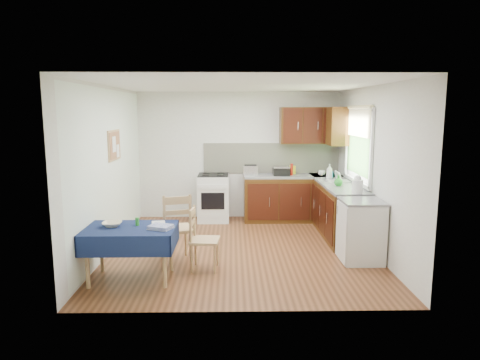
{
  "coord_description": "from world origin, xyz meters",
  "views": [
    {
      "loc": [
        -0.13,
        -6.39,
        2.12
      ],
      "look_at": [
        -0.01,
        0.23,
        1.06
      ],
      "focal_mm": 32.0,
      "sensor_mm": 36.0,
      "label": 1
    }
  ],
  "objects_px": {
    "chair_far": "(176,226)",
    "kettle": "(357,185)",
    "chair_near": "(201,237)",
    "toaster": "(250,170)",
    "dish_rack": "(338,180)",
    "dining_table": "(131,236)",
    "sandwich_press": "(281,171)"
  },
  "relations": [
    {
      "from": "chair_far",
      "to": "chair_near",
      "type": "relative_size",
      "value": 1.17
    },
    {
      "from": "dish_rack",
      "to": "kettle",
      "type": "xyz_separation_m",
      "value": [
        0.03,
        -1.07,
        0.1
      ]
    },
    {
      "from": "dining_table",
      "to": "dish_rack",
      "type": "distance_m",
      "value": 3.82
    },
    {
      "from": "sandwich_press",
      "to": "dish_rack",
      "type": "distance_m",
      "value": 1.19
    },
    {
      "from": "sandwich_press",
      "to": "kettle",
      "type": "xyz_separation_m",
      "value": [
        0.94,
        -1.84,
        0.03
      ]
    },
    {
      "from": "chair_far",
      "to": "kettle",
      "type": "relative_size",
      "value": 3.6
    },
    {
      "from": "dining_table",
      "to": "kettle",
      "type": "height_order",
      "value": "kettle"
    },
    {
      "from": "dining_table",
      "to": "kettle",
      "type": "distance_m",
      "value": 3.37
    },
    {
      "from": "dining_table",
      "to": "toaster",
      "type": "distance_m",
      "value": 3.4
    },
    {
      "from": "chair_far",
      "to": "toaster",
      "type": "distance_m",
      "value": 2.63
    },
    {
      "from": "dining_table",
      "to": "sandwich_press",
      "type": "relative_size",
      "value": 3.6
    },
    {
      "from": "sandwich_press",
      "to": "dish_rack",
      "type": "relative_size",
      "value": 0.79
    },
    {
      "from": "dining_table",
      "to": "dish_rack",
      "type": "height_order",
      "value": "dish_rack"
    },
    {
      "from": "chair_near",
      "to": "toaster",
      "type": "distance_m",
      "value": 2.78
    },
    {
      "from": "dining_table",
      "to": "chair_far",
      "type": "bearing_deg",
      "value": 46.34
    },
    {
      "from": "sandwich_press",
      "to": "kettle",
      "type": "distance_m",
      "value": 2.07
    },
    {
      "from": "toaster",
      "to": "sandwich_press",
      "type": "distance_m",
      "value": 0.59
    },
    {
      "from": "chair_far",
      "to": "kettle",
      "type": "bearing_deg",
      "value": 172.5
    },
    {
      "from": "chair_far",
      "to": "sandwich_press",
      "type": "distance_m",
      "value": 2.91
    },
    {
      "from": "dining_table",
      "to": "sandwich_press",
      "type": "bearing_deg",
      "value": 47.22
    },
    {
      "from": "dining_table",
      "to": "toaster",
      "type": "bearing_deg",
      "value": 55.61
    },
    {
      "from": "dish_rack",
      "to": "kettle",
      "type": "height_order",
      "value": "kettle"
    },
    {
      "from": "chair_far",
      "to": "dish_rack",
      "type": "distance_m",
      "value": 3.08
    },
    {
      "from": "chair_near",
      "to": "dish_rack",
      "type": "height_order",
      "value": "dish_rack"
    },
    {
      "from": "sandwich_press",
      "to": "toaster",
      "type": "bearing_deg",
      "value": -179.31
    },
    {
      "from": "kettle",
      "to": "dining_table",
      "type": "bearing_deg",
      "value": -161.37
    },
    {
      "from": "dining_table",
      "to": "kettle",
      "type": "relative_size",
      "value": 4.08
    },
    {
      "from": "chair_near",
      "to": "sandwich_press",
      "type": "bearing_deg",
      "value": -23.07
    },
    {
      "from": "chair_far",
      "to": "kettle",
      "type": "distance_m",
      "value": 2.76
    },
    {
      "from": "chair_far",
      "to": "chair_near",
      "type": "xyz_separation_m",
      "value": [
        0.38,
        -0.29,
        -0.07
      ]
    },
    {
      "from": "chair_near",
      "to": "toaster",
      "type": "bearing_deg",
      "value": -11.64
    },
    {
      "from": "dining_table",
      "to": "chair_far",
      "type": "relative_size",
      "value": 1.13
    }
  ]
}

